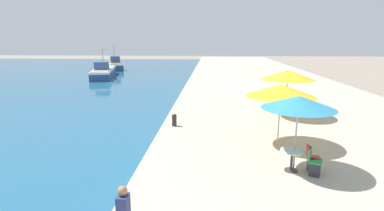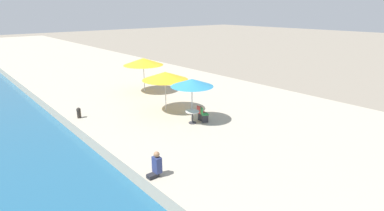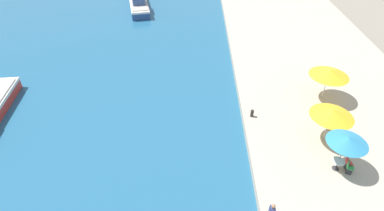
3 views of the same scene
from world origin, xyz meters
TOP-DOWN VIEW (x-y plane):
  - quay_promenade at (8.00, 37.00)m, footprint 16.00×90.00m
  - cafe_umbrella_pink at (5.46, 12.51)m, footprint 2.45×2.45m
  - cafe_umbrella_white at (5.46, 15.11)m, footprint 2.91×2.91m
  - cafe_umbrella_striped at (6.96, 20.09)m, footprint 3.11×3.11m
  - cafe_table at (5.32, 12.32)m, footprint 0.80×0.80m
  - cafe_chair_left at (5.98, 12.02)m, footprint 0.56×0.54m
  - cafe_chair_right at (6.05, 12.33)m, footprint 0.44×0.41m
  - person_at_quay at (0.47, 8.87)m, footprint 0.57×0.36m
  - mooring_bollard at (0.67, 17.48)m, footprint 0.26×0.26m

SIDE VIEW (x-z plane):
  - quay_promenade at x=8.00m, z-range 0.00..0.68m
  - cafe_chair_left at x=5.98m, z-range 0.55..1.46m
  - cafe_chair_right at x=6.05m, z-range 0.55..1.46m
  - mooring_bollard at x=0.67m, z-range 0.70..1.35m
  - person_at_quay at x=0.47m, z-range 0.62..1.67m
  - cafe_table at x=5.32m, z-range 0.84..1.58m
  - cafe_umbrella_white at x=5.46m, z-range 1.71..4.29m
  - cafe_umbrella_pink at x=5.46m, z-range 1.75..4.32m
  - cafe_umbrella_striped at x=6.96m, z-range 1.75..4.44m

